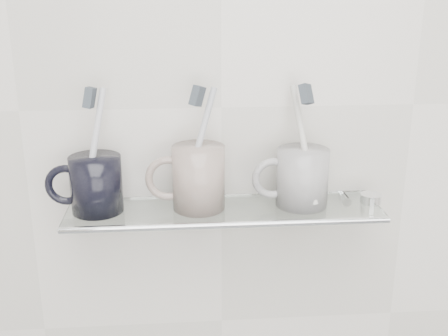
{
  "coord_description": "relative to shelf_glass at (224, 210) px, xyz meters",
  "views": [
    {
      "loc": [
        -0.07,
        0.21,
        1.45
      ],
      "look_at": [
        -0.0,
        1.04,
        1.17
      ],
      "focal_mm": 45.0,
      "sensor_mm": 36.0,
      "label": 1
    }
  ],
  "objects": [
    {
      "name": "mug_left_handle",
      "position": [
        -0.25,
        0.0,
        0.05
      ],
      "size": [
        0.07,
        0.01,
        0.07
      ],
      "primitive_type": "torus",
      "rotation": [
        1.57,
        0.0,
        0.0
      ],
      "color": "black",
      "rests_on": "mug_left"
    },
    {
      "name": "toothbrush_right",
      "position": [
        0.13,
        0.0,
        0.1
      ],
      "size": [
        0.04,
        0.09,
        0.18
      ],
      "primitive_type": "cylinder",
      "rotation": [
        -0.25,
        -0.36,
        -0.59
      ],
      "color": "beige",
      "rests_on": "mug_right"
    },
    {
      "name": "mug_left",
      "position": [
        -0.2,
        0.0,
        0.05
      ],
      "size": [
        0.1,
        0.1,
        0.09
      ],
      "primitive_type": "cylinder",
      "rotation": [
        0.0,
        0.0,
        0.39
      ],
      "color": "black",
      "rests_on": "shelf_glass"
    },
    {
      "name": "mug_right_handle",
      "position": [
        0.08,
        0.0,
        0.05
      ],
      "size": [
        0.07,
        0.01,
        0.07
      ],
      "primitive_type": "torus",
      "rotation": [
        1.57,
        0.0,
        0.0
      ],
      "color": "white",
      "rests_on": "mug_right"
    },
    {
      "name": "wall_back",
      "position": [
        0.0,
        0.06,
        0.15
      ],
      "size": [
        2.5,
        0.0,
        2.5
      ],
      "primitive_type": "plane",
      "rotation": [
        1.57,
        0.0,
        0.0
      ],
      "color": "beige",
      "rests_on": "ground"
    },
    {
      "name": "bristles_center",
      "position": [
        -0.04,
        0.0,
        0.19
      ],
      "size": [
        0.03,
        0.03,
        0.04
      ],
      "primitive_type": "cube",
      "rotation": [
        -0.23,
        0.19,
        -0.55
      ],
      "color": "#333B43",
      "rests_on": "toothbrush_center"
    },
    {
      "name": "shelf_rail",
      "position": [
        0.0,
        -0.06,
        0.0
      ],
      "size": [
        0.5,
        0.01,
        0.01
      ],
      "primitive_type": "cylinder",
      "rotation": [
        0.0,
        1.57,
        0.0
      ],
      "color": "silver",
      "rests_on": "shelf_glass"
    },
    {
      "name": "mug_right",
      "position": [
        0.13,
        0.0,
        0.05
      ],
      "size": [
        0.09,
        0.09,
        0.09
      ],
      "primitive_type": "cylinder",
      "rotation": [
        0.0,
        0.0,
        -0.16
      ],
      "color": "white",
      "rests_on": "shelf_glass"
    },
    {
      "name": "bracket_left",
      "position": [
        -0.21,
        0.05,
        -0.01
      ],
      "size": [
        0.02,
        0.03,
        0.02
      ],
      "primitive_type": "cylinder",
      "rotation": [
        1.57,
        0.0,
        0.0
      ],
      "color": "silver",
      "rests_on": "wall_back"
    },
    {
      "name": "bristles_right",
      "position": [
        0.13,
        0.0,
        0.19
      ],
      "size": [
        0.03,
        0.03,
        0.04
      ],
      "primitive_type": "cube",
      "rotation": [
        -0.25,
        -0.36,
        -0.59
      ],
      "color": "#333B43",
      "rests_on": "toothbrush_right"
    },
    {
      "name": "chrome_cap",
      "position": [
        0.24,
        0.0,
        0.01
      ],
      "size": [
        0.03,
        0.03,
        0.01
      ],
      "primitive_type": "cylinder",
      "color": "silver",
      "rests_on": "shelf_glass"
    },
    {
      "name": "bracket_right",
      "position": [
        0.21,
        0.05,
        -0.01
      ],
      "size": [
        0.02,
        0.03,
        0.02
      ],
      "primitive_type": "cylinder",
      "rotation": [
        1.57,
        0.0,
        0.0
      ],
      "color": "silver",
      "rests_on": "wall_back"
    },
    {
      "name": "mug_center_handle",
      "position": [
        -0.09,
        0.0,
        0.06
      ],
      "size": [
        0.07,
        0.01,
        0.07
      ],
      "primitive_type": "torus",
      "rotation": [
        1.57,
        0.0,
        0.0
      ],
      "color": "beige",
      "rests_on": "mug_center"
    },
    {
      "name": "mug_center",
      "position": [
        -0.04,
        0.0,
        0.06
      ],
      "size": [
        0.09,
        0.09,
        0.1
      ],
      "primitive_type": "cylinder",
      "rotation": [
        0.0,
        0.0,
        -0.14
      ],
      "color": "beige",
      "rests_on": "shelf_glass"
    },
    {
      "name": "shelf_glass",
      "position": [
        0.0,
        0.0,
        0.0
      ],
      "size": [
        0.5,
        0.12,
        0.01
      ],
      "primitive_type": "cube",
      "color": "silver",
      "rests_on": "wall_back"
    },
    {
      "name": "toothbrush_center",
      "position": [
        -0.04,
        0.0,
        0.1
      ],
      "size": [
        0.07,
        0.03,
        0.19
      ],
      "primitive_type": "cylinder",
      "rotation": [
        -0.23,
        0.19,
        -0.55
      ],
      "color": "#A5A8B1",
      "rests_on": "mug_center"
    },
    {
      "name": "bristles_left",
      "position": [
        -0.2,
        0.0,
        0.19
      ],
      "size": [
        0.02,
        0.03,
        0.03
      ],
      "primitive_type": "cube",
      "rotation": [
        -0.12,
        0.19,
        -0.18
      ],
      "color": "#333B43",
      "rests_on": "toothbrush_left"
    },
    {
      "name": "toothbrush_left",
      "position": [
        -0.2,
        0.0,
        0.1
      ],
      "size": [
        0.05,
        0.03,
        0.19
      ],
      "primitive_type": "cylinder",
      "rotation": [
        -0.12,
        0.19,
        -0.18
      ],
      "color": "silver",
      "rests_on": "mug_left"
    }
  ]
}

